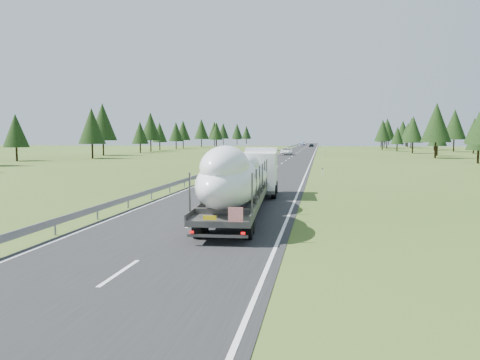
% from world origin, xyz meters
% --- Properties ---
extents(ground, '(400.00, 400.00, 0.00)m').
position_xyz_m(ground, '(0.00, 0.00, 0.00)').
color(ground, '#39511B').
rests_on(ground, ground).
extents(road_surface, '(10.00, 400.00, 0.02)m').
position_xyz_m(road_surface, '(0.00, 100.00, 0.01)').
color(road_surface, black).
rests_on(road_surface, ground).
extents(guardrail, '(0.10, 400.00, 0.76)m').
position_xyz_m(guardrail, '(-5.30, 99.94, 0.60)').
color(guardrail, slate).
rests_on(guardrail, ground).
extents(marker_posts, '(0.13, 350.08, 1.00)m').
position_xyz_m(marker_posts, '(6.50, 155.00, 0.54)').
color(marker_posts, silver).
rests_on(marker_posts, ground).
extents(highway_sign, '(0.08, 0.90, 2.60)m').
position_xyz_m(highway_sign, '(7.20, 80.00, 1.81)').
color(highway_sign, slate).
rests_on(highway_sign, ground).
extents(tree_line_right, '(28.05, 312.05, 12.64)m').
position_xyz_m(tree_line_right, '(39.95, 118.09, 7.07)').
color(tree_line_right, black).
rests_on(tree_line_right, ground).
extents(tree_line_left, '(13.95, 311.43, 12.19)m').
position_xyz_m(tree_line_left, '(-43.00, 128.89, 7.08)').
color(tree_line_left, black).
rests_on(tree_line_left, ground).
extents(boat_truck, '(3.54, 19.04, 3.98)m').
position_xyz_m(boat_truck, '(1.87, 3.55, 2.10)').
color(boat_truck, white).
rests_on(boat_truck, ground).
extents(distant_van, '(3.30, 6.40, 1.73)m').
position_xyz_m(distant_van, '(-1.90, 89.95, 0.86)').
color(distant_van, white).
rests_on(distant_van, ground).
extents(distant_car_dark, '(2.19, 4.74, 1.57)m').
position_xyz_m(distant_car_dark, '(2.15, 182.38, 0.79)').
color(distant_car_dark, black).
rests_on(distant_car_dark, ground).
extents(distant_car_blue, '(1.91, 4.39, 1.41)m').
position_xyz_m(distant_car_blue, '(-2.97, 221.85, 0.70)').
color(distant_car_blue, '#182A44').
rests_on(distant_car_blue, ground).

